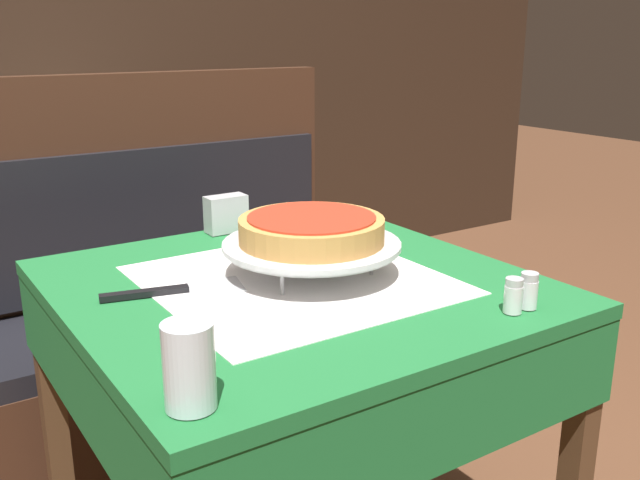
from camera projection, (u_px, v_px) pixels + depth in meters
name	position (u px, v px, depth m)	size (l,w,h in m)	color
dining_table_front	(294.00, 332.00, 1.45)	(0.88, 0.88, 0.77)	#1E6B33
dining_table_rear	(78.00, 196.00, 2.71)	(0.66, 0.66, 0.77)	beige
booth_bench	(141.00, 347.00, 2.16)	(1.44, 0.48, 1.13)	#3D2316
back_wall_panel	(32.00, 43.00, 2.98)	(6.00, 0.04, 2.40)	black
pizza_pan_stand	(312.00, 247.00, 1.43)	(0.36, 0.36, 0.07)	#ADADB2
deep_dish_pizza	(312.00, 229.00, 1.42)	(0.29, 0.29, 0.05)	#C68E47
pizza_server	(179.00, 290.00, 1.35)	(0.27, 0.11, 0.01)	#BCBCC1
water_glass_near	(189.00, 366.00, 0.92)	(0.07, 0.07, 0.12)	silver
salt_shaker	(513.00, 296.00, 1.25)	(0.03, 0.03, 0.06)	silver
pepper_shaker	(529.00, 291.00, 1.27)	(0.03, 0.03, 0.07)	silver
napkin_holder	(226.00, 214.00, 1.75)	(0.10, 0.05, 0.09)	#B2B2B7
condiment_caddy	(84.00, 151.00, 2.70)	(0.12, 0.12, 0.17)	black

